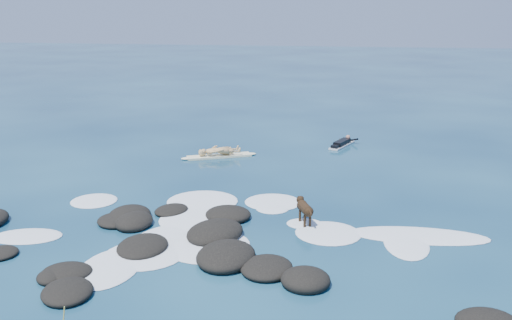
# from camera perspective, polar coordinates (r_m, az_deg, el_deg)

# --- Properties ---
(ground) EXTENTS (160.00, 160.00, 0.00)m
(ground) POSITION_cam_1_polar(r_m,az_deg,el_deg) (17.04, -4.86, -6.25)
(ground) COLOR #0A2642
(ground) RESTS_ON ground
(reef_rocks) EXTENTS (14.94, 7.09, 0.53)m
(reef_rocks) POSITION_cam_1_polar(r_m,az_deg,el_deg) (15.54, -9.55, -8.16)
(reef_rocks) COLOR black
(reef_rocks) RESTS_ON ground
(breaking_foam) EXTENTS (13.75, 7.75, 0.12)m
(breaking_foam) POSITION_cam_1_polar(r_m,az_deg,el_deg) (16.48, -2.96, -6.93)
(breaking_foam) COLOR white
(breaking_foam) RESTS_ON ground
(standing_surfer_rig) EXTENTS (3.07, 1.72, 1.86)m
(standing_surfer_rig) POSITION_cam_1_polar(r_m,az_deg,el_deg) (24.10, -3.73, 1.96)
(standing_surfer_rig) COLOR #FBF8C9
(standing_surfer_rig) RESTS_ON ground
(paddling_surfer_rig) EXTENTS (1.32, 2.19, 0.39)m
(paddling_surfer_rig) POSITION_cam_1_polar(r_m,az_deg,el_deg) (26.47, 8.61, 1.67)
(paddling_surfer_rig) COLOR silver
(paddling_surfer_rig) RESTS_ON ground
(dog) EXTENTS (0.65, 1.17, 0.79)m
(dog) POSITION_cam_1_polar(r_m,az_deg,el_deg) (16.69, 4.86, -4.80)
(dog) COLOR black
(dog) RESTS_ON ground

